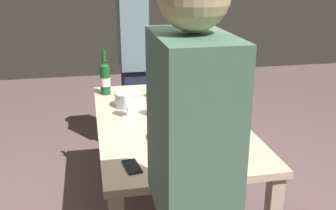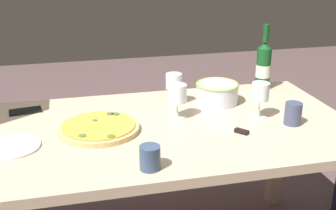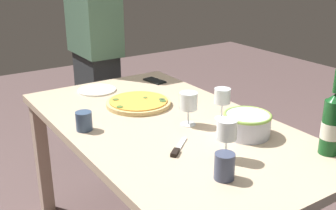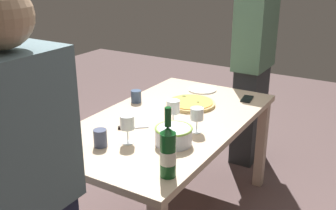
{
  "view_description": "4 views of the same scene",
  "coord_description": "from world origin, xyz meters",
  "px_view_note": "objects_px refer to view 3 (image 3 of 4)",
  "views": [
    {
      "loc": [
        -2.33,
        0.47,
        1.68
      ],
      "look_at": [
        0.0,
        0.0,
        0.84
      ],
      "focal_mm": 42.46,
      "sensor_mm": 36.0,
      "label": 1
    },
    {
      "loc": [
        -0.39,
        -1.66,
        1.49
      ],
      "look_at": [
        0.0,
        0.0,
        0.84
      ],
      "focal_mm": 46.28,
      "sensor_mm": 36.0,
      "label": 2
    },
    {
      "loc": [
        1.49,
        -0.99,
        1.5
      ],
      "look_at": [
        0.0,
        0.0,
        0.84
      ],
      "focal_mm": 44.41,
      "sensor_mm": 36.0,
      "label": 3
    },
    {
      "loc": [
        1.99,
        1.2,
        1.71
      ],
      "look_at": [
        0.0,
        0.0,
        0.84
      ],
      "focal_mm": 42.19,
      "sensor_mm": 36.0,
      "label": 4
    }
  ],
  "objects_px": {
    "cup_ceramic": "(224,166)",
    "side_plate": "(97,90)",
    "cup_amber": "(84,121)",
    "person_guest_left": "(95,49)",
    "wine_glass_far_left": "(222,97)",
    "wine_bottle": "(332,123)",
    "wine_glass_by_bottle": "(189,103)",
    "wine_glass_near_pizza": "(227,131)",
    "cell_phone": "(155,81)",
    "pizza": "(139,103)",
    "dining_table": "(168,142)",
    "serving_bowl": "(247,124)",
    "pizza_knife": "(178,149)"
  },
  "relations": [
    {
      "from": "person_guest_left",
      "to": "cup_ceramic",
      "type": "bearing_deg",
      "value": -1.41
    },
    {
      "from": "serving_bowl",
      "to": "cup_ceramic",
      "type": "bearing_deg",
      "value": -54.98
    },
    {
      "from": "serving_bowl",
      "to": "person_guest_left",
      "type": "relative_size",
      "value": 0.12
    },
    {
      "from": "wine_glass_near_pizza",
      "to": "cup_amber",
      "type": "height_order",
      "value": "wine_glass_near_pizza"
    },
    {
      "from": "wine_glass_far_left",
      "to": "pizza_knife",
      "type": "height_order",
      "value": "wine_glass_far_left"
    },
    {
      "from": "wine_bottle",
      "to": "wine_glass_near_pizza",
      "type": "height_order",
      "value": "wine_bottle"
    },
    {
      "from": "pizza",
      "to": "wine_bottle",
      "type": "height_order",
      "value": "wine_bottle"
    },
    {
      "from": "cell_phone",
      "to": "person_guest_left",
      "type": "relative_size",
      "value": 0.08
    },
    {
      "from": "wine_glass_by_bottle",
      "to": "cup_ceramic",
      "type": "relative_size",
      "value": 1.6
    },
    {
      "from": "dining_table",
      "to": "wine_bottle",
      "type": "distance_m",
      "value": 0.74
    },
    {
      "from": "cup_ceramic",
      "to": "cell_phone",
      "type": "bearing_deg",
      "value": 159.89
    },
    {
      "from": "wine_glass_far_left",
      "to": "side_plate",
      "type": "xyz_separation_m",
      "value": [
        -0.72,
        -0.32,
        -0.1
      ]
    },
    {
      "from": "wine_bottle",
      "to": "side_plate",
      "type": "distance_m",
      "value": 1.32
    },
    {
      "from": "serving_bowl",
      "to": "pizza_knife",
      "type": "relative_size",
      "value": 1.34
    },
    {
      "from": "cell_phone",
      "to": "serving_bowl",
      "type": "bearing_deg",
      "value": -104.12
    },
    {
      "from": "pizza",
      "to": "cup_ceramic",
      "type": "bearing_deg",
      "value": -8.41
    },
    {
      "from": "dining_table",
      "to": "wine_glass_far_left",
      "type": "xyz_separation_m",
      "value": [
        0.09,
        0.25,
        0.2
      ]
    },
    {
      "from": "cup_ceramic",
      "to": "side_plate",
      "type": "relative_size",
      "value": 0.44
    },
    {
      "from": "pizza_knife",
      "to": "dining_table",
      "type": "bearing_deg",
      "value": 154.29
    },
    {
      "from": "cup_amber",
      "to": "side_plate",
      "type": "distance_m",
      "value": 0.56
    },
    {
      "from": "side_plate",
      "to": "cup_amber",
      "type": "bearing_deg",
      "value": -29.98
    },
    {
      "from": "wine_glass_near_pizza",
      "to": "cup_ceramic",
      "type": "xyz_separation_m",
      "value": [
        0.11,
        -0.1,
        -0.07
      ]
    },
    {
      "from": "dining_table",
      "to": "person_guest_left",
      "type": "height_order",
      "value": "person_guest_left"
    },
    {
      "from": "wine_glass_far_left",
      "to": "person_guest_left",
      "type": "relative_size",
      "value": 0.09
    },
    {
      "from": "dining_table",
      "to": "side_plate",
      "type": "xyz_separation_m",
      "value": [
        -0.63,
        -0.07,
        0.1
      ]
    },
    {
      "from": "wine_glass_near_pizza",
      "to": "cell_phone",
      "type": "height_order",
      "value": "wine_glass_near_pizza"
    },
    {
      "from": "serving_bowl",
      "to": "wine_glass_far_left",
      "type": "xyz_separation_m",
      "value": [
        -0.21,
        0.03,
        0.05
      ]
    },
    {
      "from": "wine_glass_by_bottle",
      "to": "wine_bottle",
      "type": "bearing_deg",
      "value": 28.18
    },
    {
      "from": "side_plate",
      "to": "cell_phone",
      "type": "relative_size",
      "value": 1.52
    },
    {
      "from": "cell_phone",
      "to": "pizza",
      "type": "bearing_deg",
      "value": -141.69
    },
    {
      "from": "wine_glass_near_pizza",
      "to": "wine_glass_by_bottle",
      "type": "height_order",
      "value": "wine_glass_near_pizza"
    },
    {
      "from": "serving_bowl",
      "to": "cell_phone",
      "type": "height_order",
      "value": "serving_bowl"
    },
    {
      "from": "wine_glass_far_left",
      "to": "cup_amber",
      "type": "xyz_separation_m",
      "value": [
        -0.24,
        -0.6,
        -0.06
      ]
    },
    {
      "from": "person_guest_left",
      "to": "wine_glass_far_left",
      "type": "bearing_deg",
      "value": 12.18
    },
    {
      "from": "cup_amber",
      "to": "cell_phone",
      "type": "xyz_separation_m",
      "value": [
        -0.46,
        0.66,
        -0.04
      ]
    },
    {
      "from": "cup_amber",
      "to": "side_plate",
      "type": "relative_size",
      "value": 0.39
    },
    {
      "from": "cell_phone",
      "to": "wine_bottle",
      "type": "bearing_deg",
      "value": -95.69
    },
    {
      "from": "dining_table",
      "to": "serving_bowl",
      "type": "relative_size",
      "value": 7.68
    },
    {
      "from": "cup_amber",
      "to": "person_guest_left",
      "type": "height_order",
      "value": "person_guest_left"
    },
    {
      "from": "wine_glass_near_pizza",
      "to": "cell_phone",
      "type": "distance_m",
      "value": 1.07
    },
    {
      "from": "wine_bottle",
      "to": "wine_glass_by_bottle",
      "type": "distance_m",
      "value": 0.62
    },
    {
      "from": "wine_bottle",
      "to": "wine_glass_near_pizza",
      "type": "distance_m",
      "value": 0.42
    },
    {
      "from": "serving_bowl",
      "to": "pizza",
      "type": "bearing_deg",
      "value": -160.78
    },
    {
      "from": "wine_bottle",
      "to": "person_guest_left",
      "type": "height_order",
      "value": "person_guest_left"
    },
    {
      "from": "pizza",
      "to": "wine_bottle",
      "type": "relative_size",
      "value": 0.98
    },
    {
      "from": "pizza",
      "to": "side_plate",
      "type": "height_order",
      "value": "pizza"
    },
    {
      "from": "serving_bowl",
      "to": "wine_glass_far_left",
      "type": "relative_size",
      "value": 1.38
    },
    {
      "from": "dining_table",
      "to": "cup_ceramic",
      "type": "distance_m",
      "value": 0.55
    },
    {
      "from": "dining_table",
      "to": "serving_bowl",
      "type": "bearing_deg",
      "value": 36.01
    },
    {
      "from": "serving_bowl",
      "to": "cell_phone",
      "type": "xyz_separation_m",
      "value": [
        -0.9,
        0.09,
        -0.05
      ]
    }
  ]
}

